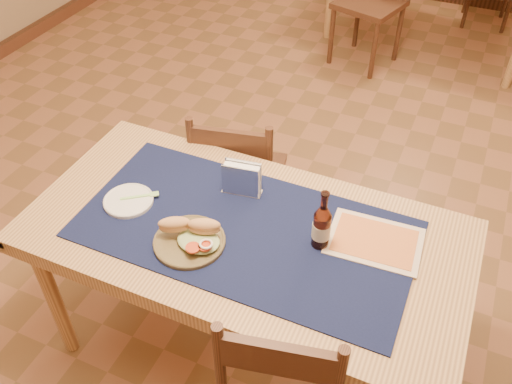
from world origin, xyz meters
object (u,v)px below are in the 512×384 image
at_px(sandwich_plate, 191,238).
at_px(beer_bottle, 322,226).
at_px(napkin_holder, 242,179).
at_px(chair_main_far, 238,178).
at_px(main_table, 245,245).

relative_size(sandwich_plate, beer_bottle, 1.06).
height_order(beer_bottle, napkin_holder, beer_bottle).
distance_m(chair_main_far, sandwich_plate, 0.79).
bearing_deg(main_table, beer_bottle, 7.92).
bearing_deg(sandwich_plate, chair_main_far, 102.63).
relative_size(main_table, beer_bottle, 6.71).
height_order(chair_main_far, beer_bottle, beer_bottle).
distance_m(beer_bottle, napkin_holder, 0.39).
xyz_separation_m(chair_main_far, sandwich_plate, (0.16, -0.70, 0.33)).
bearing_deg(chair_main_far, sandwich_plate, -77.37).
relative_size(chair_main_far, napkin_holder, 5.44).
distance_m(chair_main_far, beer_bottle, 0.87).
distance_m(sandwich_plate, napkin_holder, 0.32).
distance_m(sandwich_plate, beer_bottle, 0.45).
distance_m(main_table, napkin_holder, 0.25).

